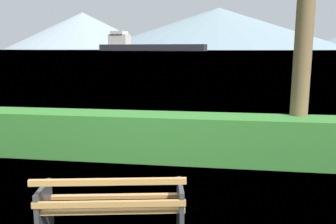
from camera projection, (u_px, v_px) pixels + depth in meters
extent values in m
plane|color=slate|center=(217.00, 51.00, 304.70)|extent=(620.00, 620.00, 0.00)
cube|color=#A0703F|center=(111.00, 211.00, 3.75)|extent=(1.60, 0.35, 0.04)
cube|color=#A0703F|center=(113.00, 204.00, 3.94)|extent=(1.60, 0.35, 0.04)
cube|color=#A0703F|center=(115.00, 196.00, 4.13)|extent=(1.60, 0.35, 0.04)
cube|color=#A0703F|center=(109.00, 204.00, 3.65)|extent=(1.60, 0.33, 0.06)
cube|color=#A0703F|center=(108.00, 182.00, 3.56)|extent=(1.60, 0.33, 0.06)
cube|color=#2D2D33|center=(44.00, 215.00, 3.91)|extent=(0.14, 0.51, 0.68)
cube|color=#2D2D33|center=(180.00, 212.00, 3.97)|extent=(0.14, 0.51, 0.68)
cube|color=#2D6B28|center=(158.00, 137.00, 6.88)|extent=(8.42, 0.78, 0.91)
cylinder|color=brown|center=(305.00, 17.00, 6.38)|extent=(0.33, 0.33, 5.48)
cube|color=#232328|center=(151.00, 48.00, 278.81)|extent=(89.63, 29.15, 5.13)
cube|color=beige|center=(119.00, 39.00, 287.12)|extent=(17.79, 13.25, 8.20)
cube|color=beige|center=(119.00, 33.00, 286.14)|extent=(13.30, 13.39, 2.56)
cone|color=gray|center=(83.00, 31.00, 580.41)|extent=(249.15, 249.15, 60.54)
cone|color=slate|center=(218.00, 29.00, 556.26)|extent=(395.38, 395.38, 65.27)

